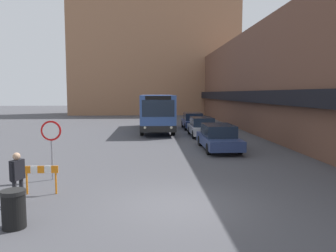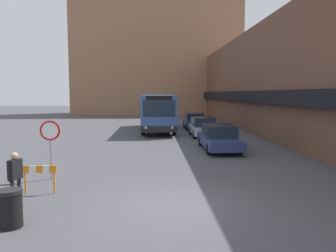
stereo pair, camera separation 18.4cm
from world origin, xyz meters
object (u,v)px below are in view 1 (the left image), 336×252
stop_sign (51,137)px  pedestrian (17,174)px  parked_car_middle (202,127)px  parked_car_back (193,121)px  trash_bin (14,209)px  construction_barricade (41,174)px  city_bus (157,111)px  parked_car_front (218,137)px

stop_sign → pedestrian: bearing=-92.9°
parked_car_middle → parked_car_back: parked_car_back is taller
parked_car_back → trash_bin: parked_car_back is taller
trash_bin → construction_barricade: (-0.22, 2.74, 0.19)m
parked_car_back → construction_barricade: parked_car_back is taller
city_bus → parked_car_back: (3.40, 1.44, -0.97)m
parked_car_back → construction_barricade: bearing=-111.2°
parked_car_middle → stop_sign: 14.65m
pedestrian → construction_barricade: pedestrian is taller
city_bus → parked_car_middle: bearing=-49.1°
trash_bin → construction_barricade: 2.75m
city_bus → pedestrian: 19.76m
stop_sign → pedestrian: (-0.15, -2.90, -0.69)m
city_bus → pedestrian: size_ratio=6.57×
stop_sign → parked_car_back: bearing=66.5°
parked_car_middle → stop_sign: stop_sign is taller
pedestrian → parked_car_back: bearing=-1.2°
parked_car_middle → pedestrian: size_ratio=2.69×
parked_car_front → construction_barricade: bearing=-133.0°
parked_car_middle → trash_bin: size_ratio=4.49×
parked_car_front → parked_car_middle: parked_car_front is taller
parked_car_front → construction_barricade: 11.10m
city_bus → trash_bin: (-3.95, -20.86, -1.24)m
parked_car_middle → stop_sign: bearing=-122.0°
city_bus → stop_sign: (-4.34, -16.33, -0.07)m
parked_car_front → stop_sign: size_ratio=2.14×
pedestrian → stop_sign: bearing=16.8°
parked_car_middle → construction_barricade: (-7.57, -14.20, -0.06)m
parked_car_front → parked_car_middle: (0.00, 6.08, -0.01)m
parked_car_front → pedestrian: bearing=-130.5°
city_bus → parked_car_front: size_ratio=2.14×
city_bus → parked_car_middle: (3.40, -3.93, -1.00)m
stop_sign → parked_car_front: bearing=39.3°
city_bus → stop_sign: bearing=-104.9°
city_bus → pedestrian: bearing=-103.1°
construction_barricade → parked_car_front: bearing=47.0°
parked_car_front → parked_car_back: size_ratio=1.16×
stop_sign → pedestrian: size_ratio=1.43×
city_bus → parked_car_front: 10.62m
parked_car_front → parked_car_back: (-0.00, 11.45, 0.01)m
city_bus → parked_car_back: city_bus is taller
parked_car_middle → stop_sign: (-7.74, -12.41, 0.92)m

